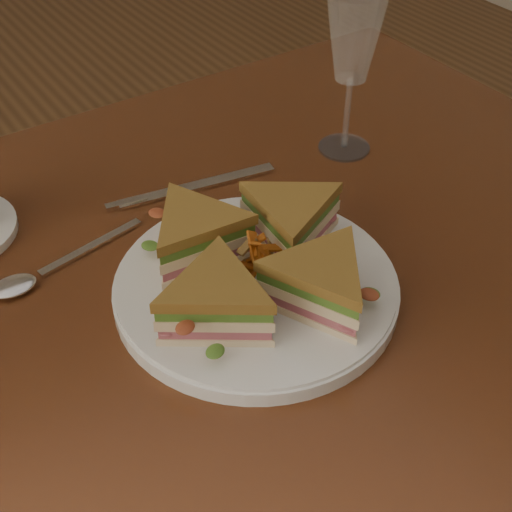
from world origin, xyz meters
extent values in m
cube|color=#391A0D|center=(0.00, 0.00, 0.73)|extent=(1.20, 0.80, 0.04)
cylinder|color=#341B0F|center=(0.54, 0.34, 0.35)|extent=(0.06, 0.06, 0.71)
cylinder|color=white|center=(0.06, -0.05, 0.76)|extent=(0.29, 0.29, 0.02)
cube|color=silver|center=(-0.05, 0.11, 0.75)|extent=(0.13, 0.03, 0.00)
ellipsoid|color=silver|center=(-0.15, 0.09, 0.76)|extent=(0.05, 0.03, 0.01)
cube|color=silver|center=(0.10, 0.15, 0.75)|extent=(0.20, 0.05, 0.00)
cube|color=silver|center=(0.01, 0.16, 0.75)|extent=(0.05, 0.02, 0.00)
cylinder|color=white|center=(0.31, 0.12, 0.75)|extent=(0.07, 0.07, 0.00)
cylinder|color=white|center=(0.31, 0.12, 0.80)|extent=(0.01, 0.01, 0.10)
cone|color=white|center=(0.31, 0.12, 0.90)|extent=(0.07, 0.07, 0.11)
camera|label=1|loc=(-0.24, -0.49, 1.25)|focal=50.00mm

